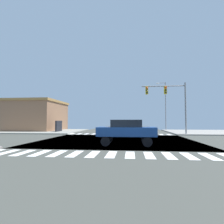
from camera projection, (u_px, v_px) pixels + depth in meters
name	position (u px, v px, depth m)	size (l,w,h in m)	color
ground	(117.00, 140.00, 16.99)	(90.00, 90.00, 0.05)	#41423C
sidewalk_corner_ne	(208.00, 132.00, 27.56)	(12.00, 12.00, 0.14)	gray
sidewalk_corner_nw	(45.00, 131.00, 30.26)	(12.00, 12.00, 0.14)	gray
crosswalk_near	(102.00, 154.00, 9.76)	(13.50, 2.00, 0.01)	white
crosswalk_far	(119.00, 134.00, 24.27)	(13.50, 2.00, 0.01)	white
traffic_signal_mast	(168.00, 97.00, 23.57)	(5.68, 0.55, 6.74)	gray
street_lamp	(164.00, 102.00, 33.95)	(1.78, 0.32, 9.03)	gray
bank_building	(23.00, 116.00, 32.99)	(15.27, 9.62, 5.38)	#926648
sedan_queued_2	(126.00, 130.00, 13.46)	(4.30, 1.80, 1.88)	black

